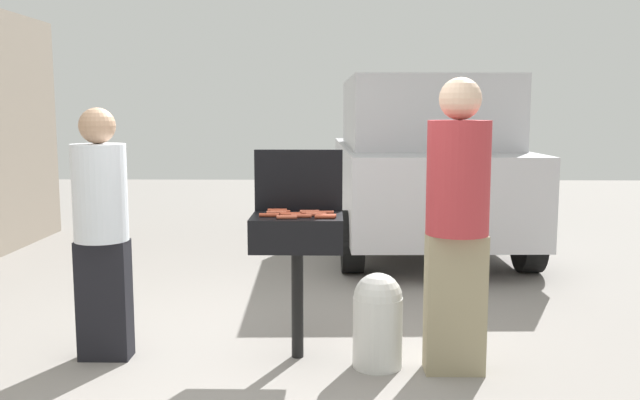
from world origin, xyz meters
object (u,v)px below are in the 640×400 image
Objects in this scene: hot_dog_4 at (326,216)px; hot_dog_10 at (269,215)px; person_left at (101,225)px; parked_minivan at (419,162)px; hot_dog_3 at (301,216)px; bbq_grill at (297,238)px; hot_dog_7 at (280,212)px; hot_dog_6 at (311,213)px; hot_dog_12 at (277,210)px; person_right at (457,216)px; hot_dog_0 at (287,217)px; hot_dog_9 at (316,214)px; hot_dog_13 at (290,214)px; hot_dog_2 at (291,215)px; hot_dog_8 at (325,217)px; hot_dog_1 at (310,212)px; hot_dog_5 at (324,213)px; propane_tank at (378,318)px; hot_dog_11 at (276,213)px.

hot_dog_4 is 0.37m from hot_dog_10.
parked_minivan is at bearing 41.46° from person_left.
hot_dog_3 is at bearing 70.88° from parked_minivan.
bbq_grill is 0.21m from hot_dog_7.
hot_dog_6 and hot_dog_12 have the same top height.
person_right is at bearing -15.52° from hot_dog_6.
bbq_grill is at bearing 21.33° from hot_dog_10.
hot_dog_0 is at bearing -132.80° from hot_dog_6.
hot_dog_9 is 1.00× the size of hot_dog_10.
hot_dog_13 is at bearing -18.20° from person_right.
hot_dog_8 is (0.22, -0.08, 0.00)m from hot_dog_2.
hot_dog_1 is at bearing 113.29° from hot_dog_9.
hot_dog_5 is 0.37m from hot_dog_10.
hot_dog_5 is 0.03× the size of parked_minivan.
person_left is (-1.24, 0.01, -0.07)m from hot_dog_2.
hot_dog_13 is 0.21× the size of propane_tank.
parked_minivan is (1.12, 3.88, 0.05)m from hot_dog_5.
hot_dog_8 is 0.03× the size of parked_minivan.
hot_dog_1 and hot_dog_9 have the same top height.
hot_dog_10 is 1.19m from person_right.
person_right reaches higher than hot_dog_11.
bbq_grill is 1.28m from person_left.
hot_dog_9 is 0.03× the size of parked_minivan.
hot_dog_7 is 0.07m from hot_dog_12.
person_right is at bearing -19.08° from hot_dog_1.
hot_dog_7 is at bearing 121.61° from hot_dog_2.
hot_dog_0 is 1.00× the size of hot_dog_1.
hot_dog_3 is 0.82m from propane_tank.
hot_dog_1 is at bearing 59.28° from hot_dog_0.
hot_dog_1 is 1.00× the size of hot_dog_2.
hot_dog_11 is at bearing -89.02° from hot_dog_12.
hot_dog_9 is at bearing -14.48° from hot_dog_11.
hot_dog_0 is 1.00× the size of hot_dog_9.
person_right reaches higher than hot_dog_9.
person_right is (0.83, -0.29, 0.03)m from hot_dog_5.
propane_tank is at bearing -18.47° from hot_dog_9.
person_left reaches higher than hot_dog_9.
hot_dog_2 and hot_dog_3 have the same top height.
hot_dog_10 is (-0.06, -0.14, 0.00)m from hot_dog_7.
hot_dog_4 is 0.15m from hot_dog_6.
hot_dog_4 is 4.17m from parked_minivan.
hot_dog_2 is 0.23m from hot_dog_5.
bbq_grill is 0.25m from hot_dog_10.
hot_dog_3 and hot_dog_5 have the same top height.
parked_minivan is at bearing 69.98° from hot_dog_7.
hot_dog_5 is at bearing -25.41° from person_right.
hot_dog_8 is 0.37m from hot_dog_10.
propane_tank is (0.33, -0.07, -0.65)m from hot_dog_4.
hot_dog_8 is 4.21m from parked_minivan.
person_right is (0.48, -0.08, 0.68)m from propane_tank.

